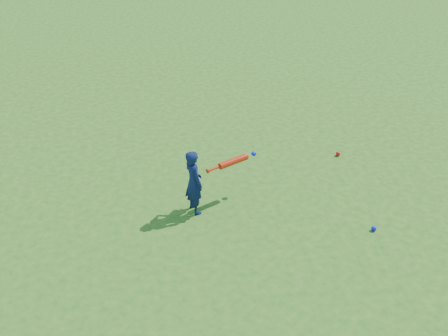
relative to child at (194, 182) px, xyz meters
name	(u,v)px	position (x,y,z in m)	size (l,w,h in m)	color
ground	(200,200)	(0.10, 0.25, -0.48)	(80.00, 80.00, 0.00)	#2E6417
child	(194,182)	(0.00, 0.00, 0.00)	(0.35, 0.23, 0.96)	#0E1942
ground_ball_red	(338,154)	(2.49, 1.11, -0.44)	(0.07, 0.07, 0.07)	red
ground_ball_blue	(374,229)	(2.30, -0.80, -0.45)	(0.07, 0.07, 0.07)	#0C11D8
bat_swing	(235,161)	(0.61, 0.24, 0.13)	(0.77, 0.42, 0.10)	red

